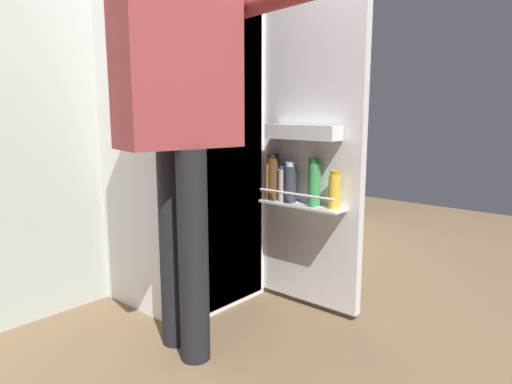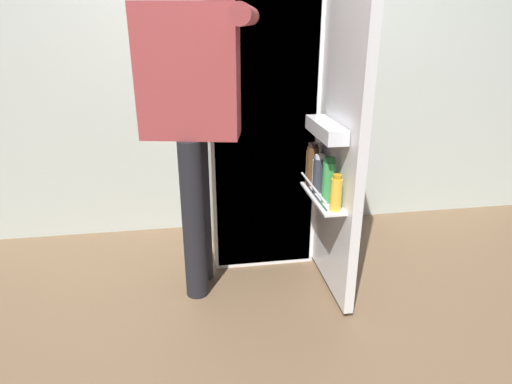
{
  "view_description": "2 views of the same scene",
  "coord_description": "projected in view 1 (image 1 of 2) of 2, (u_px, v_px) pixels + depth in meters",
  "views": [
    {
      "loc": [
        -1.57,
        -1.31,
        1.01
      ],
      "look_at": [
        -0.04,
        0.01,
        0.64
      ],
      "focal_mm": 32.28,
      "sensor_mm": 36.0,
      "label": 1
    },
    {
      "loc": [
        -0.41,
        -2.01,
        1.38
      ],
      "look_at": [
        -0.1,
        -0.03,
        0.59
      ],
      "focal_mm": 30.34,
      "sensor_mm": 36.0,
      "label": 2
    }
  ],
  "objects": [
    {
      "name": "ground_plane",
      "position": [
        263.0,
        324.0,
        2.19
      ],
      "size": [
        6.57,
        6.57,
        0.0
      ],
      "primitive_type": "plane",
      "color": "brown"
    },
    {
      "name": "refrigerator",
      "position": [
        192.0,
        133.0,
        2.37
      ],
      "size": [
        0.65,
        1.18,
        1.77
      ],
      "color": "white",
      "rests_on": "ground_plane"
    },
    {
      "name": "person",
      "position": [
        181.0,
        99.0,
        1.78
      ],
      "size": [
        0.58,
        0.84,
        1.72
      ],
      "color": "black",
      "rests_on": "ground_plane"
    },
    {
      "name": "kitchen_wall",
      "position": [
        139.0,
        72.0,
        2.56
      ],
      "size": [
        4.4,
        0.1,
        2.42
      ],
      "primitive_type": "cube",
      "color": "beige",
      "rests_on": "ground_plane"
    }
  ]
}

